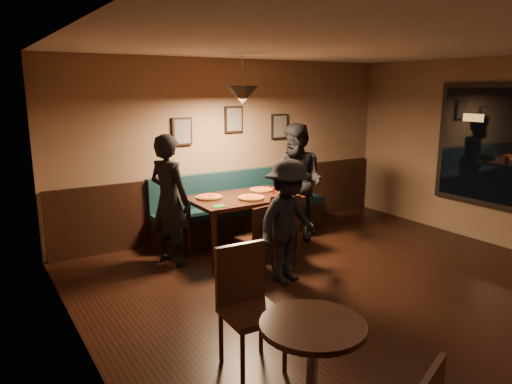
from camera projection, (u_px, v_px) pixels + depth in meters
floor at (393, 309)px, 5.13m from camera, size 7.00×7.00×0.00m
ceiling at (411, 40)px, 4.53m from camera, size 7.00×7.00×0.00m
wall_back at (233, 147)px, 7.73m from camera, size 6.00×0.00×6.00m
wall_left at (104, 228)px, 3.27m from camera, size 0.00×7.00×7.00m
wainscot at (234, 201)px, 7.90m from camera, size 5.88×0.06×1.00m
booth_bench at (243, 204)px, 7.67m from camera, size 3.00×0.60×1.00m
picture_left at (182, 131)px, 7.17m from camera, size 0.32×0.04×0.42m
picture_center at (234, 119)px, 7.60m from camera, size 0.32×0.04×0.42m
picture_right at (279, 126)px, 8.10m from camera, size 0.32×0.04×0.42m
pendant_lamp at (242, 95)px, 6.50m from camera, size 0.44×0.44×0.25m
dining_table at (243, 224)px, 6.90m from camera, size 1.53×0.98×0.82m
chair_near_left at (255, 237)px, 6.17m from camera, size 0.46×0.46×0.89m
chair_near_right at (281, 227)px, 6.53m from camera, size 0.53×0.53×0.95m
diner_left at (169, 200)px, 6.30m from camera, size 0.64×0.76×1.77m
diner_right at (297, 182)px, 7.35m from camera, size 0.93×1.05×1.82m
diner_front at (288, 222)px, 5.73m from camera, size 1.10×0.81×1.52m
pizza_a at (209, 197)px, 6.69m from camera, size 0.43×0.43×0.04m
pizza_b at (251, 198)px, 6.65m from camera, size 0.44×0.44×0.04m
pizza_c at (261, 190)px, 7.17m from camera, size 0.39×0.39×0.04m
soda_glass at (291, 190)px, 6.83m from camera, size 0.09×0.09×0.17m
tabasco_bottle at (273, 190)px, 6.98m from camera, size 0.03×0.03×0.11m
napkin_a at (201, 197)px, 6.74m from camera, size 0.19×0.19×0.01m
napkin_b at (219, 206)px, 6.25m from camera, size 0.18×0.18×0.01m
cutlery_set at (259, 202)px, 6.47m from camera, size 0.18×0.10×0.00m
cafe_table at (312, 374)px, 3.31m from camera, size 0.81×0.81×0.78m
cafe_chair_far at (252, 311)px, 3.96m from camera, size 0.49×0.49×1.05m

